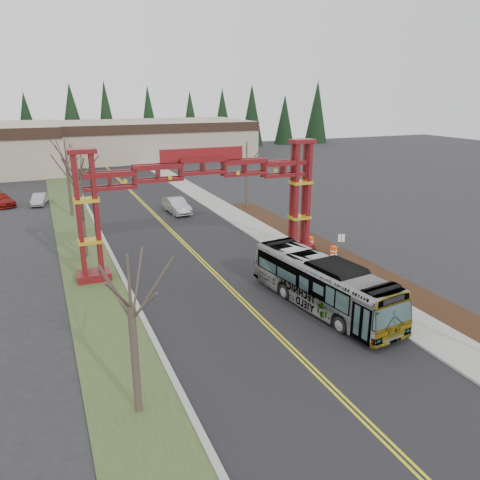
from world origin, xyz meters
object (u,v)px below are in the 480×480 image
parked_car_far_a (39,199)px  bare_tree_right_far (247,162)px  silver_sedan (177,206)px  bare_tree_median_far (66,162)px  retail_building_east (150,139)px  bare_tree_median_mid (78,181)px  barrel_mid (310,243)px  transit_bus (322,284)px  street_sign (341,242)px  parked_car_mid_a (1,200)px  bare_tree_median_near (131,306)px  barrel_south (334,252)px  gateway_arch (203,185)px  barrel_north (294,233)px

parked_car_far_a → bare_tree_right_far: size_ratio=0.53×
silver_sedan → bare_tree_median_far: (-10.33, 3.13, 4.80)m
retail_building_east → bare_tree_median_mid: bearing=-107.6°
barrel_mid → transit_bus: bearing=-118.0°
bare_tree_right_far → street_sign: size_ratio=3.38×
parked_car_mid_a → bare_tree_median_near: (7.03, -41.99, 3.94)m
retail_building_east → silver_sedan: retail_building_east is taller
bare_tree_median_near → barrel_south: size_ratio=6.96×
bare_tree_right_far → gateway_arch: bearing=-124.1°
bare_tree_median_mid → barrel_north: bare_tree_median_mid is taller
barrel_mid → gateway_arch: bearing=-178.8°
silver_sedan → bare_tree_median_far: bearing=158.7°
parked_car_mid_a → bare_tree_median_mid: 23.54m
bare_tree_median_near → barrel_mid: (17.26, 15.23, -4.19)m
barrel_north → gateway_arch: bearing=-161.7°
bare_tree_median_far → barrel_south: 28.41m
transit_bus → parked_car_far_a: bearing=105.3°
bare_tree_median_far → bare_tree_right_far: bare_tree_median_far is taller
retail_building_east → bare_tree_median_far: (-18.00, -42.94, 2.10)m
bare_tree_median_mid → bare_tree_median_far: bare_tree_median_mid is taller
gateway_arch → barrel_mid: bearing=1.2°
parked_car_mid_a → bare_tree_right_far: bare_tree_right_far is taller
retail_building_east → transit_bus: bearing=-94.8°
bare_tree_median_near → bare_tree_median_far: (0.00, 34.05, 0.97)m
retail_building_east → parked_car_mid_a: bearing=-125.6°
parked_car_mid_a → barrel_mid: bearing=-69.6°
bare_tree_median_near → bare_tree_right_far: size_ratio=0.91×
street_sign → parked_car_far_a: bearing=125.1°
barrel_south → bare_tree_right_far: bearing=88.7°
silver_sedan → bare_tree_median_mid: (-10.33, -10.76, 5.21)m
parked_car_mid_a → retail_building_east: bearing=32.6°
gateway_arch → street_sign: (9.62, -3.52, -4.42)m
parked_car_mid_a → barrel_north: (24.33, -23.88, -0.25)m
bare_tree_median_far → barrel_north: (17.30, -15.94, -5.16)m
parked_car_far_a → barrel_mid: size_ratio=4.23×
silver_sedan → street_sign: bearing=-73.8°
gateway_arch → bare_tree_median_near: 17.08m
retail_building_east → bare_tree_right_far: bearing=-90.0°
barrel_mid → barrel_north: barrel_mid is taller
bare_tree_median_near → parked_car_far_a: bearing=94.2°
silver_sedan → barrel_south: bearing=-73.1°
transit_bus → bare_tree_right_far: 25.58m
bare_tree_median_mid → bare_tree_right_far: size_ratio=1.13×
street_sign → gateway_arch: bearing=159.9°
retail_building_east → barrel_north: retail_building_east is taller
gateway_arch → bare_tree_median_near: size_ratio=2.72×
retail_building_east → barrel_mid: retail_building_east is taller
barrel_mid → street_sign: bearing=-84.5°
gateway_arch → silver_sedan: bearing=81.6°
bare_tree_median_near → bare_tree_median_mid: 20.21m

